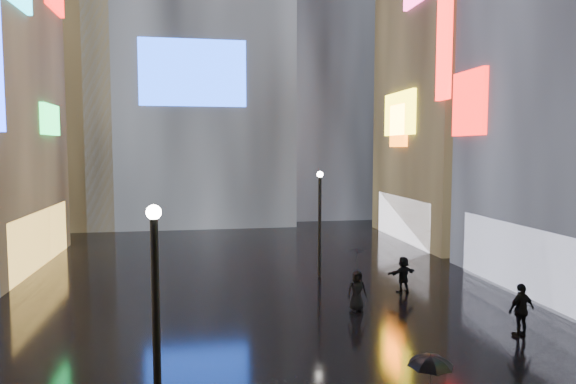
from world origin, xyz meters
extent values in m
plane|color=black|center=(0.00, 20.00, 0.00)|extent=(140.00, 140.00, 0.00)
cube|color=#FFC659|center=(-11.10, 26.00, 1.50)|extent=(0.20, 10.00, 3.00)
cube|color=#18D951|center=(-10.85, 27.82, 7.91)|extent=(0.25, 3.00, 1.71)
cube|color=white|center=(11.10, 17.00, 1.50)|extent=(0.20, 9.00, 3.00)
cube|color=red|center=(10.85, 21.12, 8.58)|extent=(0.25, 2.99, 3.26)
cube|color=red|center=(10.85, 24.00, 14.00)|extent=(0.25, 1.40, 10.00)
cube|color=black|center=(16.00, 30.00, 14.00)|extent=(10.00, 12.00, 28.00)
cube|color=white|center=(11.10, 30.00, 1.50)|extent=(0.20, 9.00, 3.00)
cube|color=yellow|center=(10.85, 30.32, 8.66)|extent=(0.25, 4.92, 2.91)
cube|color=#F15E0C|center=(10.85, 30.44, 7.84)|extent=(0.25, 2.63, 2.87)
cube|color=#194CFF|center=(-3.00, 36.90, 12.00)|extent=(8.00, 0.20, 5.00)
cube|color=black|center=(9.00, 46.00, 17.00)|extent=(12.00, 12.00, 34.00)
cube|color=black|center=(-14.00, 42.00, 13.00)|extent=(10.00, 10.00, 26.00)
cylinder|color=black|center=(-3.50, 7.23, 2.50)|extent=(0.16, 0.16, 5.00)
sphere|color=white|center=(-3.50, 7.23, 5.05)|extent=(0.30, 0.30, 0.30)
cylinder|color=black|center=(3.13, 21.07, 2.50)|extent=(0.16, 0.16, 5.00)
sphere|color=white|center=(3.13, 21.07, 5.05)|extent=(0.30, 0.30, 0.30)
imported|color=black|center=(7.97, 12.15, 0.90)|extent=(1.13, 0.67, 1.80)
imported|color=black|center=(3.37, 15.73, 0.79)|extent=(0.78, 0.52, 1.58)
imported|color=black|center=(6.14, 17.85, 0.79)|extent=(1.54, 0.89, 1.58)
imported|color=black|center=(1.56, 5.53, 2.17)|extent=(0.97, 0.97, 0.71)
imported|color=black|center=(3.37, 15.73, 2.03)|extent=(1.15, 1.13, 0.90)
camera|label=1|loc=(-2.59, -3.06, 6.30)|focal=32.00mm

